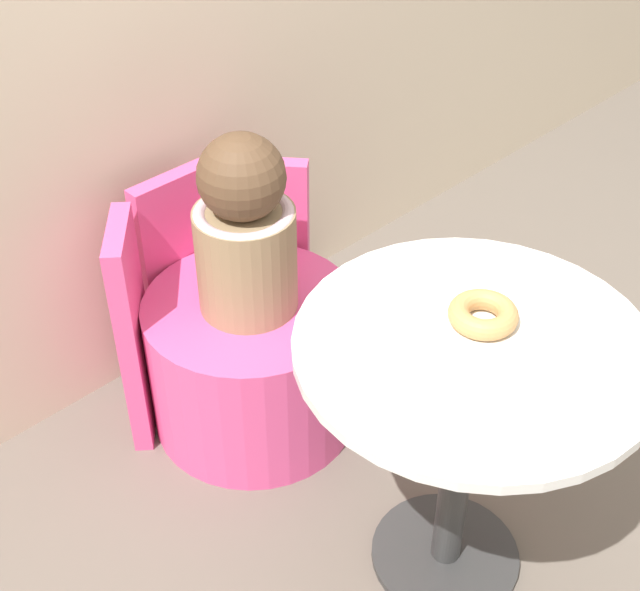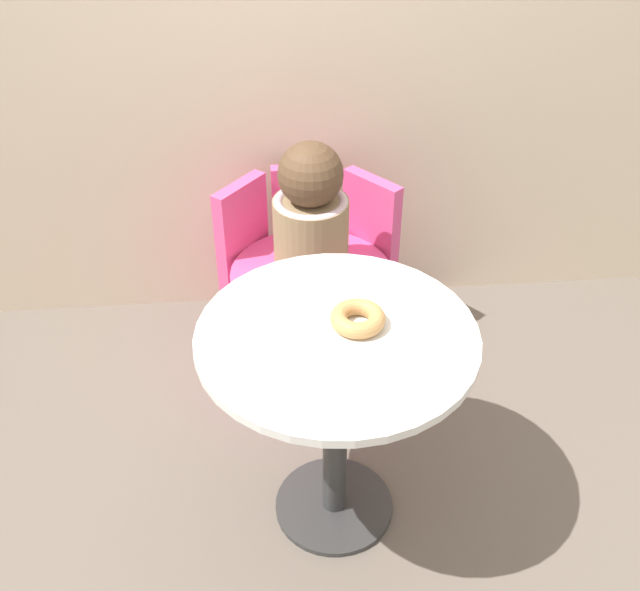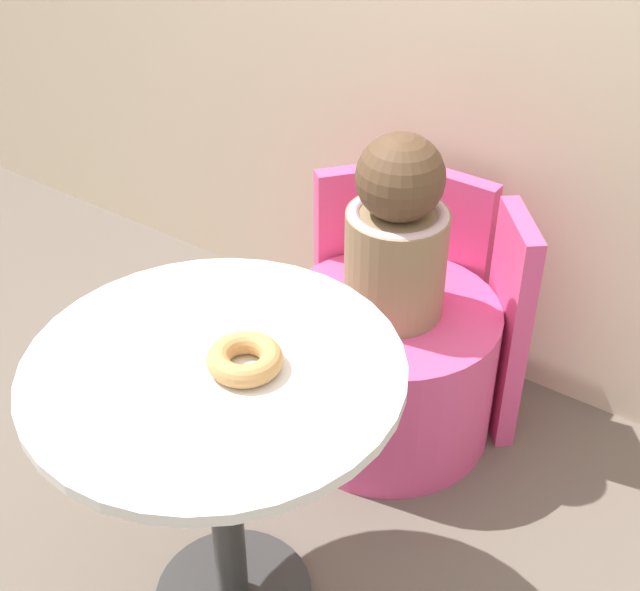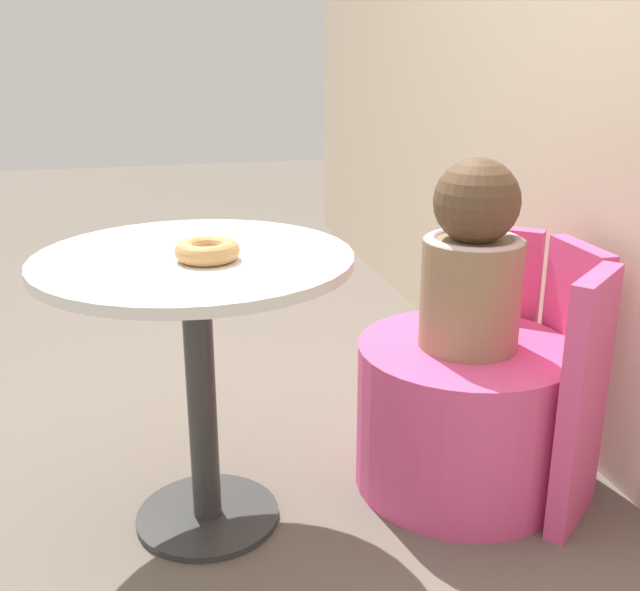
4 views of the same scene
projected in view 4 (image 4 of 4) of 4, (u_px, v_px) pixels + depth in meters
The scene contains 7 objects.
ground_plane at pixel (205, 497), 2.00m from camera, with size 12.00×12.00×0.00m, color #665B51.
back_wall at pixel (632, 24), 1.88m from camera, with size 6.00×0.06×2.40m.
round_table at pixel (199, 319), 1.74m from camera, with size 0.73×0.73×0.70m.
tub_chair at pixel (462, 415), 2.02m from camera, with size 0.57×0.57×0.40m.
booth_backrest at pixel (546, 363), 2.04m from camera, with size 0.67×0.25×0.66m.
child_figure at pixel (473, 261), 1.88m from camera, with size 0.26×0.26×0.49m.
donut at pixel (207, 251), 1.64m from camera, with size 0.14×0.14×0.04m.
Camera 4 is at (1.75, -0.12, 1.15)m, focal length 42.00 mm.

